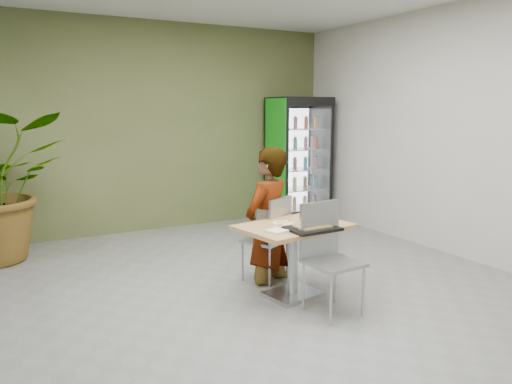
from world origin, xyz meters
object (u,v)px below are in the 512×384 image
Objects in this scene: seated_woman at (267,229)px; dining_table at (293,245)px; beverage_fridge at (299,159)px; chair_far at (273,232)px; chair_near at (326,248)px; cafeteria_tray at (313,229)px; soda_cup at (309,215)px.

dining_table is at bearing 63.23° from seated_woman.
beverage_fridge is at bearing -156.01° from seated_woman.
seated_woman reaches higher than chair_far.
chair_near is 0.50× the size of beverage_fridge.
chair_far is at bearing 84.55° from dining_table.
chair_far is 0.07m from seated_woman.
seated_woman reaches higher than cafeteria_tray.
cafeteria_tray is at bearing -81.31° from dining_table.
cafeteria_tray is 0.23× the size of beverage_fridge.
chair_near reaches higher than dining_table.
dining_table is 0.34m from soda_cup.
beverage_fridge reaches higher than chair_far.
chair_near is at bearing -78.33° from dining_table.
seated_woman is 10.44× the size of soda_cup.
dining_table is at bearing 58.01° from chair_far.
beverage_fridge is (2.02, 2.98, 0.50)m from dining_table.
dining_table is at bearing 98.69° from cafeteria_tray.
chair_near reaches higher than cafeteria_tray.
beverage_fridge is at bearing -154.94° from chair_far.
chair_near is at bearing 66.10° from chair_far.
beverage_fridge is (2.02, 2.45, 0.44)m from seated_woman.
dining_table is at bearing -121.92° from beverage_fridge.
chair_far reaches higher than dining_table.
beverage_fridge is at bearing 55.87° from dining_table.
soda_cup is 3.52m from beverage_fridge.
cafeteria_tray is at bearing -118.34° from soda_cup.
chair_near is at bearing -117.29° from beverage_fridge.
chair_far is 0.46× the size of beverage_fridge.
chair_far is 0.79m from cafeteria_tray.
beverage_fridge is (1.98, 3.25, 0.27)m from cafeteria_tray.
beverage_fridge reaches higher than soda_cup.
cafeteria_tray is at bearing 63.05° from chair_far.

